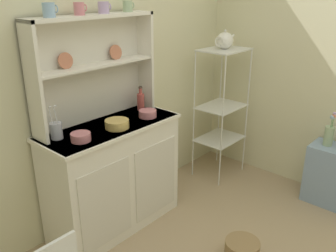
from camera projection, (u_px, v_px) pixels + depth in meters
wall_back at (88, 66)px, 2.69m from camera, size 3.84×0.05×2.50m
hutch_cabinet at (114, 176)px, 2.80m from camera, size 1.06×0.45×0.85m
hutch_shelf_unit at (92, 62)px, 2.59m from camera, size 0.99×0.18×0.77m
bakers_rack at (222, 99)px, 3.48m from camera, size 0.45×0.34×1.26m
side_shelf_blue at (336, 177)px, 3.14m from camera, size 0.28×0.48×0.52m
floor_basket at (242, 250)px, 2.56m from camera, size 0.24×0.24×0.14m
cup_sky_0 at (49, 10)px, 2.21m from camera, size 0.09×0.08×0.09m
cup_rose_1 at (79, 9)px, 2.37m from camera, size 0.08×0.07×0.08m
cup_lilac_2 at (104, 7)px, 2.51m from camera, size 0.09×0.08×0.08m
cup_sage_3 at (128, 6)px, 2.66m from camera, size 0.09×0.07×0.08m
bowl_mixing_large at (81, 137)px, 2.38m from camera, size 0.13×0.13×0.05m
bowl_floral_medium at (117, 124)px, 2.60m from camera, size 0.17×0.17×0.06m
bowl_cream_small at (148, 114)px, 2.81m from camera, size 0.14×0.14×0.05m
jam_bottle at (141, 101)px, 2.95m from camera, size 0.06×0.06×0.19m
utensil_jar at (56, 130)px, 2.41m from camera, size 0.08×0.08×0.24m
porcelain_teapot at (225, 40)px, 3.28m from camera, size 0.24×0.15×0.17m
flower_vase at (329, 134)px, 3.08m from camera, size 0.08×0.08×0.31m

